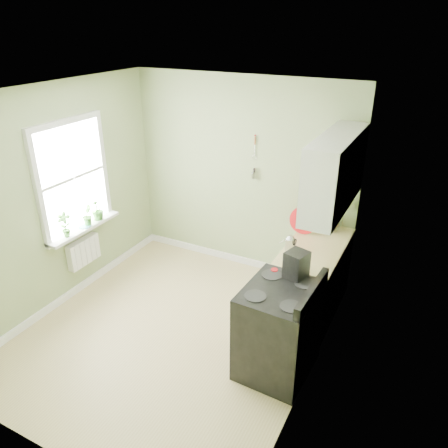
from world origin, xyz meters
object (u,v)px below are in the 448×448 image
at_px(coffee_maker, 296,268).
at_px(kettle, 290,243).
at_px(stand_mixer, 332,213).
at_px(stove, 278,330).

bearing_deg(coffee_maker, kettle, 114.41).
relative_size(kettle, coffee_maker, 0.57).
bearing_deg(stand_mixer, coffee_maker, -89.35).
height_order(kettle, coffee_maker, coffee_maker).
bearing_deg(kettle, stove, -75.57).
distance_m(stand_mixer, coffee_maker, 1.44).
bearing_deg(stand_mixer, stove, -90.77).
distance_m(stove, coffee_maker, 0.65).
distance_m(stove, kettle, 1.05).
relative_size(stand_mixer, kettle, 2.33).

